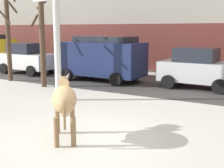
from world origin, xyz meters
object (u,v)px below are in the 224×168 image
object	(u,v)px
car_white_hatchback	(27,58)
bare_tree_right_lot	(42,37)
pedestrian_by_cars	(123,58)
bare_tree_left_lot	(8,26)
car_navy_van	(101,57)
car_silver_hatchback	(198,68)
cow_tan	(64,100)

from	to	relation	value
car_white_hatchback	bare_tree_right_lot	size ratio (longest dim) A/B	0.79
pedestrian_by_cars	bare_tree_left_lot	bearing A→B (deg)	-120.18
car_navy_van	bare_tree_left_lot	size ratio (longest dim) A/B	0.86
bare_tree_right_lot	car_white_hatchback	bearing A→B (deg)	144.82
car_silver_hatchback	pedestrian_by_cars	distance (m)	6.32
car_silver_hatchback	pedestrian_by_cars	xyz separation A→B (m)	(-5.57, 2.98, -0.05)
car_navy_van	car_silver_hatchback	world-z (taller)	car_navy_van
bare_tree_left_lot	car_navy_van	bearing A→B (deg)	31.27
cow_tan	pedestrian_by_cars	size ratio (longest dim) A/B	1.00
cow_tan	pedestrian_by_cars	bearing A→B (deg)	112.17
car_silver_hatchback	bare_tree_left_lot	world-z (taller)	bare_tree_left_lot
car_white_hatchback	car_navy_van	world-z (taller)	car_navy_van
car_navy_van	pedestrian_by_cars	world-z (taller)	car_navy_van
car_white_hatchback	car_silver_hatchback	distance (m)	10.34
cow_tan	car_navy_van	xyz separation A→B (m)	(-4.01, 7.83, 0.25)
cow_tan	car_white_hatchback	bearing A→B (deg)	140.23
cow_tan	car_white_hatchback	xyz separation A→B (m)	(-9.36, 7.80, -0.07)
car_white_hatchback	bare_tree_right_lot	bearing A→B (deg)	-35.18
bare_tree_left_lot	bare_tree_right_lot	world-z (taller)	bare_tree_left_lot
cow_tan	pedestrian_by_cars	xyz separation A→B (m)	(-4.61, 11.32, -0.11)
cow_tan	car_silver_hatchback	world-z (taller)	car_silver_hatchback
car_silver_hatchback	bare_tree_right_lot	distance (m)	7.33
pedestrian_by_cars	cow_tan	bearing A→B (deg)	-67.83
car_white_hatchback	bare_tree_left_lot	distance (m)	3.35
car_silver_hatchback	pedestrian_by_cars	world-z (taller)	car_silver_hatchback
car_silver_hatchback	car_white_hatchback	bearing A→B (deg)	-176.98
pedestrian_by_cars	bare_tree_left_lot	world-z (taller)	bare_tree_left_lot
cow_tan	bare_tree_right_lot	xyz separation A→B (m)	(-5.42, 5.02, 1.33)
car_navy_van	pedestrian_by_cars	size ratio (longest dim) A/B	2.66
pedestrian_by_cars	bare_tree_right_lot	bearing A→B (deg)	-97.31
cow_tan	car_navy_van	world-z (taller)	car_navy_van
car_navy_van	bare_tree_right_lot	world-z (taller)	bare_tree_right_lot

